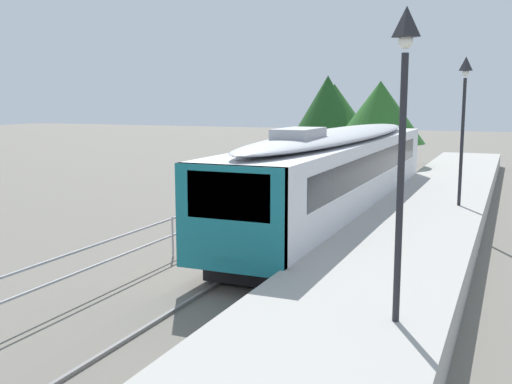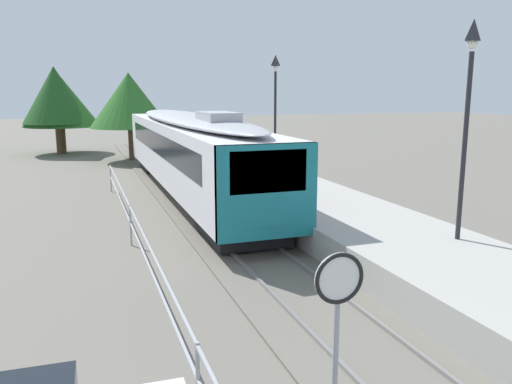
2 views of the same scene
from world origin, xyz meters
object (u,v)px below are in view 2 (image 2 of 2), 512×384
at_px(commuter_train, 190,148).
at_px(speed_limit_sign, 338,309).
at_px(platform_lamp_mid_platform, 469,89).
at_px(platform_lamp_far_end, 275,90).

xyz_separation_m(commuter_train, speed_limit_sign, (-1.96, -17.31, -0.02)).
height_order(platform_lamp_mid_platform, speed_limit_sign, platform_lamp_mid_platform).
relative_size(commuter_train, platform_lamp_far_end, 3.73).
bearing_deg(platform_lamp_far_end, platform_lamp_mid_platform, -90.00).
distance_m(commuter_train, speed_limit_sign, 17.42).
bearing_deg(commuter_train, platform_lamp_far_end, 9.13).
height_order(commuter_train, speed_limit_sign, commuter_train).
distance_m(platform_lamp_mid_platform, platform_lamp_far_end, 12.73).
distance_m(commuter_train, platform_lamp_mid_platform, 13.02).
bearing_deg(platform_lamp_far_end, speed_limit_sign, -109.18).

